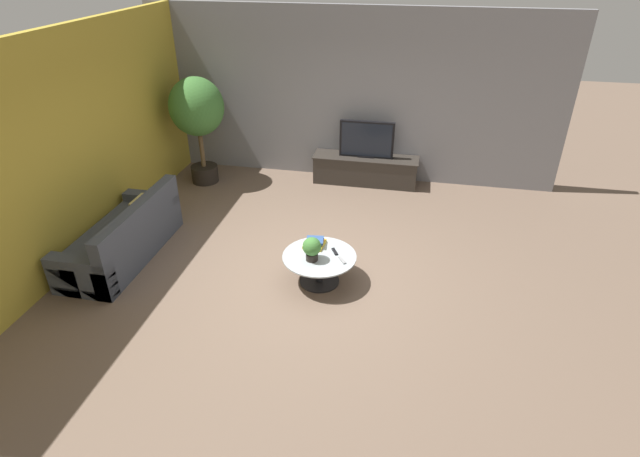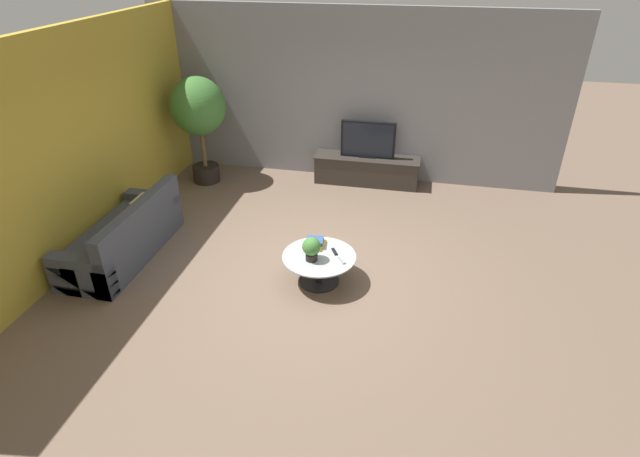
{
  "view_description": "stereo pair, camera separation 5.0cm",
  "coord_description": "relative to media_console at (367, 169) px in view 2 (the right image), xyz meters",
  "views": [
    {
      "loc": [
        1.23,
        -5.5,
        3.89
      ],
      "look_at": [
        0.08,
        0.17,
        0.55
      ],
      "focal_mm": 28.0,
      "sensor_mm": 36.0,
      "label": 1
    },
    {
      "loc": [
        1.27,
        -5.49,
        3.89
      ],
      "look_at": [
        0.08,
        0.17,
        0.55
      ],
      "focal_mm": 28.0,
      "sensor_mm": 36.0,
      "label": 2
    }
  ],
  "objects": [
    {
      "name": "coffee_table",
      "position": [
        -0.21,
        -3.21,
        0.02
      ],
      "size": [
        0.95,
        0.95,
        0.4
      ],
      "color": "black",
      "rests_on": "ground"
    },
    {
      "name": "media_console",
      "position": [
        0.0,
        0.0,
        0.0
      ],
      "size": [
        1.9,
        0.5,
        0.51
      ],
      "color": "#2D2823",
      "rests_on": "ground"
    },
    {
      "name": "ground_plane",
      "position": [
        -0.36,
        -2.94,
        -0.26
      ],
      "size": [
        24.0,
        24.0,
        0.0
      ],
      "primitive_type": "plane",
      "color": "brown"
    },
    {
      "name": "television",
      "position": [
        -0.0,
        -0.0,
        0.57
      ],
      "size": [
        0.96,
        0.13,
        0.66
      ],
      "color": "black",
      "rests_on": "media_console"
    },
    {
      "name": "remote_black",
      "position": [
        -0.03,
        -3.09,
        0.15
      ],
      "size": [
        0.11,
        0.16,
        0.02
      ],
      "primitive_type": "cube",
      "rotation": [
        0.0,
        0.0,
        0.49
      ],
      "color": "black",
      "rests_on": "coffee_table"
    },
    {
      "name": "side_wall_left",
      "position": [
        -3.62,
        -2.74,
        1.24
      ],
      "size": [
        0.12,
        7.4,
        3.0
      ],
      "primitive_type": "cube",
      "color": "gold",
      "rests_on": "ground"
    },
    {
      "name": "book_stack",
      "position": [
        -0.32,
        -2.98,
        0.18
      ],
      "size": [
        0.28,
        0.3,
        0.1
      ],
      "color": "gold",
      "rests_on": "coffee_table"
    },
    {
      "name": "potted_palm_tall",
      "position": [
        -2.92,
        -0.53,
        1.05
      ],
      "size": [
        0.95,
        0.95,
        1.91
      ],
      "color": "black",
      "rests_on": "ground"
    },
    {
      "name": "couch_by_wall",
      "position": [
        -3.0,
        -3.14,
        0.02
      ],
      "size": [
        0.84,
        2.04,
        0.84
      ],
      "rotation": [
        0.0,
        0.0,
        -1.57
      ],
      "color": "#3D424C",
      "rests_on": "ground"
    },
    {
      "name": "back_wall_stone",
      "position": [
        -0.36,
        0.32,
        1.24
      ],
      "size": [
        7.4,
        0.12,
        3.0
      ],
      "primitive_type": "cube",
      "color": "slate",
      "rests_on": "ground"
    },
    {
      "name": "remote_silver",
      "position": [
        0.1,
        -3.27,
        0.15
      ],
      "size": [
        0.12,
        0.15,
        0.02
      ],
      "primitive_type": "cube",
      "rotation": [
        0.0,
        0.0,
        0.61
      ],
      "color": "gray",
      "rests_on": "coffee_table"
    },
    {
      "name": "potted_plant_tabletop",
      "position": [
        -0.28,
        -3.32,
        0.32
      ],
      "size": [
        0.24,
        0.24,
        0.32
      ],
      "color": "black",
      "rests_on": "coffee_table"
    }
  ]
}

